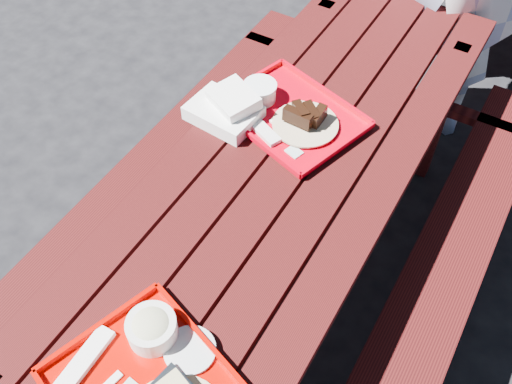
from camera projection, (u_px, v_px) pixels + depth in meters
ground at (274, 291)px, 2.42m from camera, size 60.00×60.00×0.00m
picnic_table_near at (278, 211)px, 1.98m from camera, size 1.41×2.40×0.75m
far_tray at (287, 113)px, 1.98m from camera, size 0.55×0.49×0.08m
white_cloth at (227, 109)px, 1.97m from camera, size 0.25×0.22×0.10m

